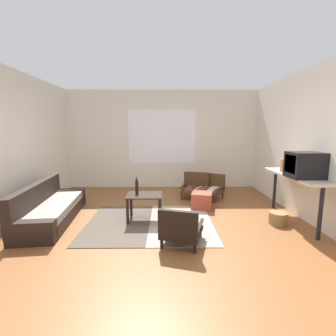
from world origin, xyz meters
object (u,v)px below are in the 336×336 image
Objects in this scene: ottoman_orange at (202,200)px; wicker_basket at (278,218)px; armchair_corner at (210,187)px; crt_television at (306,165)px; armchair_by_window at (195,187)px; glass_bottle at (137,186)px; clay_vase at (288,165)px; armchair_striped_foreground at (181,229)px; console_shelf at (295,180)px; coffee_table at (145,200)px; couch at (50,209)px.

ottoman_orange reaches higher than wicker_basket.
armchair_corner is 2.28m from crt_television.
armchair_corner reaches higher than ottoman_orange.
ottoman_orange is 0.77× the size of crt_television.
armchair_by_window is 1.89m from glass_bottle.
clay_vase is 2.82m from glass_bottle.
wicker_basket is at bearing 155.00° from crt_television.
armchair_striped_foreground is 1.36× the size of crt_television.
armchair_by_window is 1.44× the size of crt_television.
wicker_basket is at bearing -157.57° from console_shelf.
coffee_table is 2.75m from crt_television.
clay_vase reaches higher than armchair_striped_foreground.
glass_bottle is at bearing -131.81° from armchair_by_window.
crt_television is (1.20, -1.77, 0.80)m from armchair_corner.
console_shelf is (4.33, -0.05, 0.53)m from couch.
crt_television is at bearing -7.41° from coffee_table.
armchair_striped_foreground reaches higher than wicker_basket.
armchair_corner is 2.09m from glass_bottle.
armchair_striped_foreground is 1.34m from glass_bottle.
ottoman_orange is 0.25× the size of console_shelf.
console_shelf is at bearing 89.34° from crt_television.
couch is 7.10× the size of glass_bottle.
armchair_by_window reaches higher than armchair_striped_foreground.
couch is 4.02m from wicker_basket.
coffee_table is 0.39× the size of console_shelf.
coffee_table is at bearing 175.14° from wicker_basket.
ottoman_orange is 1.48m from wicker_basket.
armchair_by_window is 0.47× the size of console_shelf.
armchair_by_window reaches higher than wicker_basket.
console_shelf is at bearing -90.00° from clay_vase.
coffee_table is at bearing -149.70° from ottoman_orange.
ottoman_orange is at bearing 30.30° from coffee_table.
couch is 2.90m from ottoman_orange.
couch is 4.42m from crt_television.
armchair_by_window is at bearing 78.47° from armchair_striped_foreground.
wicker_basket is (2.33, -0.20, -0.27)m from coffee_table.
clay_vase reaches higher than console_shelf.
armchair_striped_foreground is (2.28, -0.94, 0.03)m from couch.
wicker_basket is (1.24, -1.69, -0.16)m from armchair_by_window.
armchair_corner is at bearing 128.77° from console_shelf.
glass_bottle is (-0.15, 0.11, 0.22)m from coffee_table.
wicker_basket is (4.01, -0.18, -0.12)m from couch.
crt_television reaches higher than ottoman_orange.
ottoman_orange is (0.54, 1.62, -0.08)m from armchair_striped_foreground.
armchair_by_window is 2.13m from clay_vase.
wicker_basket is (0.89, -1.63, -0.15)m from armchair_corner.
armchair_by_window is 2.50m from armchair_striped_foreground.
armchair_corner is at bearing 24.86° from couch.
clay_vase is at bearing -45.27° from armchair_corner.
glass_bottle is (-2.79, 0.17, -0.15)m from console_shelf.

